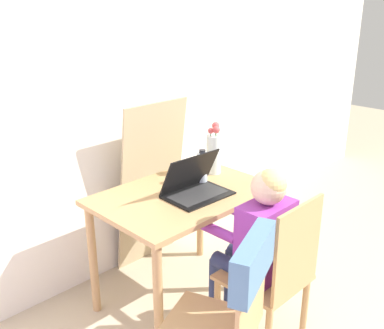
% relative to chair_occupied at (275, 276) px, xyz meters
% --- Properties ---
extents(wall_back, '(6.40, 0.05, 2.50)m').
position_rel_chair_occupied_xyz_m(wall_back, '(0.07, 1.27, 0.79)').
color(wall_back, white).
rests_on(wall_back, ground_plane).
extents(dining_table, '(1.01, 0.69, 0.74)m').
position_rel_chair_occupied_xyz_m(dining_table, '(-0.04, 0.65, 0.18)').
color(dining_table, tan).
rests_on(dining_table, ground_plane).
extents(chair_occupied, '(0.40, 0.40, 0.90)m').
position_rel_chair_occupied_xyz_m(chair_occupied, '(0.00, 0.00, 0.00)').
color(chair_occupied, tan).
rests_on(chair_occupied, ground_plane).
extents(chair_spare, '(0.53, 0.55, 0.91)m').
position_rel_chair_occupied_xyz_m(chair_spare, '(-0.45, -0.11, 0.15)').
color(chair_spare, tan).
rests_on(chair_spare, ground_plane).
extents(person_seated, '(0.31, 0.42, 1.03)m').
position_rel_chair_occupied_xyz_m(person_seated, '(-0.00, 0.12, 0.18)').
color(person_seated, purple).
rests_on(person_seated, ground_plane).
extents(laptop, '(0.38, 0.27, 0.24)m').
position_rel_chair_occupied_xyz_m(laptop, '(-0.01, 0.58, 0.34)').
color(laptop, black).
rests_on(laptop, dining_table).
extents(flower_vase, '(0.10, 0.10, 0.34)m').
position_rel_chair_occupied_xyz_m(flower_vase, '(0.32, 0.73, 0.43)').
color(flower_vase, silver).
rests_on(flower_vase, dining_table).
extents(water_bottle, '(0.07, 0.07, 0.21)m').
position_rel_chair_occupied_xyz_m(water_bottle, '(0.15, 0.67, 0.38)').
color(water_bottle, silver).
rests_on(water_bottle, dining_table).
extents(cardboard_panel, '(0.52, 0.18, 1.19)m').
position_rel_chair_occupied_xyz_m(cardboard_panel, '(0.12, 1.13, 0.14)').
color(cardboard_panel, tan).
rests_on(cardboard_panel, ground_plane).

